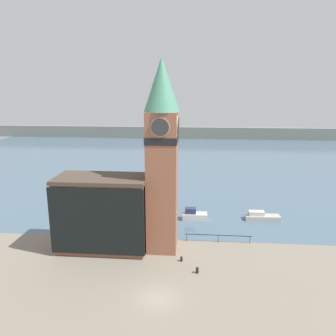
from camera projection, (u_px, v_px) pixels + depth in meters
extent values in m
plane|color=gray|center=(157.00, 298.00, 33.71)|extent=(160.00, 160.00, 0.00)
cube|color=slate|center=(184.00, 156.00, 104.95)|extent=(160.00, 120.00, 0.00)
cube|color=gray|center=(188.00, 133.00, 143.12)|extent=(180.00, 3.00, 5.00)
cube|color=#232328|center=(218.00, 235.00, 45.75)|extent=(9.39, 0.08, 0.08)
cylinder|color=#232328|center=(187.00, 237.00, 46.24)|extent=(0.07, 0.07, 1.05)
cylinder|color=#232328|center=(218.00, 239.00, 45.87)|extent=(0.07, 0.07, 1.05)
cylinder|color=#232328|center=(250.00, 240.00, 45.50)|extent=(0.07, 0.07, 1.05)
cube|color=#935B42|center=(162.00, 184.00, 42.05)|extent=(3.82, 3.82, 18.24)
cube|color=black|center=(162.00, 140.00, 40.72)|extent=(3.94, 3.94, 0.90)
cylinder|color=tan|center=(160.00, 127.00, 38.40)|extent=(2.33, 0.12, 2.33)
cylinder|color=#333338|center=(160.00, 127.00, 38.32)|extent=(2.12, 0.12, 2.12)
cylinder|color=tan|center=(178.00, 126.00, 40.14)|extent=(0.12, 2.33, 2.33)
cylinder|color=#333338|center=(178.00, 126.00, 40.13)|extent=(0.12, 2.12, 2.12)
cone|color=#4C9375|center=(162.00, 85.00, 39.17)|extent=(4.39, 4.39, 6.44)
cube|color=#935B42|center=(103.00, 215.00, 43.43)|extent=(11.51, 5.58, 9.43)
cube|color=#4C3D33|center=(101.00, 179.00, 42.27)|extent=(11.91, 5.98, 0.50)
cube|color=black|center=(96.00, 222.00, 40.54)|extent=(12.01, 0.30, 8.68)
cube|color=silver|center=(195.00, 216.00, 53.88)|extent=(4.09, 1.88, 1.09)
cube|color=navy|center=(190.00, 211.00, 53.69)|extent=(1.82, 1.28, 0.91)
cube|color=#B7B2A8|center=(262.00, 218.00, 53.83)|extent=(5.70, 1.93, 0.77)
cube|color=silver|center=(256.00, 213.00, 53.71)|extent=(2.52, 1.30, 0.71)
cylinder|color=black|center=(197.00, 271.00, 38.19)|extent=(0.33, 0.33, 0.59)
sphere|color=black|center=(197.00, 268.00, 38.12)|extent=(0.35, 0.35, 0.35)
cylinder|color=black|center=(181.00, 259.00, 40.87)|extent=(0.31, 0.31, 0.48)
sphere|color=black|center=(181.00, 258.00, 40.81)|extent=(0.33, 0.33, 0.33)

